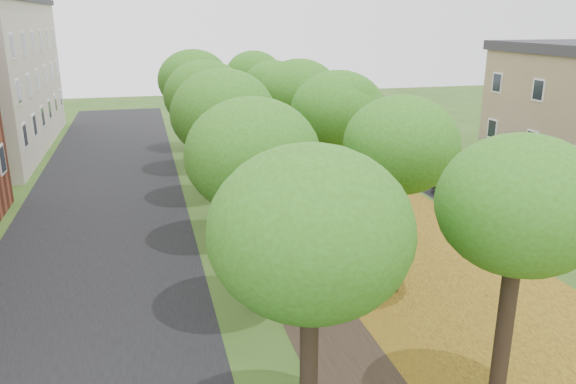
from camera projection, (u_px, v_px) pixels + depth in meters
street_asphalt at (100, 227)px, 25.22m from camera, size 8.00×70.00×0.01m
footpath at (263, 213)px, 27.02m from camera, size 3.20×70.00×0.01m
leaf_verge at (360, 204)px, 28.22m from camera, size 7.50×70.00×0.01m
parking_lot at (497, 187)px, 31.18m from camera, size 9.00×16.00×0.01m
tree_row_west at (214, 111)px, 25.00m from camera, size 4.02×34.02×6.76m
tree_row_east at (316, 107)px, 26.16m from camera, size 4.02×34.02×6.76m
bench at (328, 263)px, 20.42m from camera, size 0.94×1.84×0.84m
car_silver at (537, 215)px, 24.86m from camera, size 3.65×1.52×1.23m
car_red at (486, 192)px, 27.92m from camera, size 4.49×2.43×1.40m
car_grey at (467, 178)px, 30.56m from camera, size 4.86×3.22×1.31m
car_white at (440, 158)px, 34.61m from camera, size 5.31×2.90×1.41m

